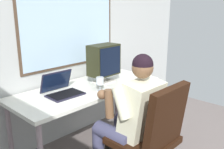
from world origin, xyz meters
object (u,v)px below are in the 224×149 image
(laptop, at_px, (61,88))
(desk, at_px, (88,92))
(office_chair, at_px, (154,132))
(person_seated, at_px, (131,114))
(wine_glass, at_px, (100,82))
(crt_monitor, at_px, (104,61))

(laptop, bearing_deg, desk, -5.35)
(office_chair, height_order, person_seated, person_seated)
(laptop, height_order, wine_glass, laptop)
(office_chair, distance_m, wine_glass, 0.80)
(person_seated, bearing_deg, wine_glass, 83.28)
(person_seated, xyz_separation_m, laptop, (-0.29, 0.70, 0.16))
(desk, relative_size, crt_monitor, 3.86)
(office_chair, relative_size, person_seated, 0.81)
(desk, relative_size, person_seated, 1.42)
(desk, bearing_deg, laptop, 174.65)
(laptop, distance_m, wine_glass, 0.41)
(crt_monitor, height_order, wine_glass, crt_monitor)
(crt_monitor, xyz_separation_m, wine_glass, (-0.25, -0.19, -0.16))
(person_seated, height_order, wine_glass, person_seated)
(desk, height_order, crt_monitor, crt_monitor)
(office_chair, distance_m, laptop, 1.04)
(crt_monitor, bearing_deg, office_chair, -108.18)
(office_chair, bearing_deg, person_seated, 89.57)
(person_seated, relative_size, laptop, 3.41)
(crt_monitor, distance_m, wine_glass, 0.35)
(desk, distance_m, office_chair, 0.94)
(wine_glass, bearing_deg, person_seated, -96.72)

